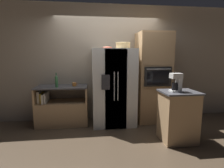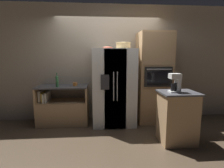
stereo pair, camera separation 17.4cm
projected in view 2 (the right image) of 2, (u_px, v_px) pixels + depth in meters
The scene contains 11 objects.
ground_plane at pixel (110, 124), 4.10m from camera, with size 20.00×20.00×0.00m, color #4C3D2D.
wall_back at pixel (109, 63), 4.35m from camera, with size 12.00×0.06×2.80m.
counter_left at pixel (63, 110), 4.11m from camera, with size 1.14×0.59×0.90m.
refrigerator at pixel (114, 87), 4.02m from camera, with size 0.96×0.82×1.73m.
wall_oven at pixel (153, 78), 4.13m from camera, with size 0.75×0.70×2.11m.
island_counter at pixel (177, 117), 3.17m from camera, with size 0.65×0.56×0.94m.
wicker_basket at pixel (123, 45), 3.87m from camera, with size 0.33×0.33×0.14m.
fruit_bowl at pixel (108, 48), 3.93m from camera, with size 0.23×0.23×0.06m.
bottle_tall at pixel (57, 81), 3.86m from camera, with size 0.06×0.06×0.32m.
mug at pixel (75, 84), 4.01m from camera, with size 0.12×0.09×0.08m.
coffee_maker at pixel (176, 82), 3.06m from camera, with size 0.18×0.16×0.33m.
Camera 2 is at (-0.26, -3.90, 1.55)m, focal length 28.00 mm.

